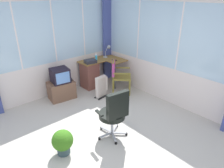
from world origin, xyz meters
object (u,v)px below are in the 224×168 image
(desk_lamp, at_px, (108,49))
(spray_bottle, at_px, (96,57))
(wooden_armchair, at_px, (117,72))
(space_heater, at_px, (102,86))
(desk, at_px, (91,73))
(tv_remote, at_px, (114,60))
(potted_plant, at_px, (63,141))
(paper_tray, at_px, (90,61))
(office_chair, at_px, (114,112))
(tv_on_stand, at_px, (61,85))

(desk_lamp, height_order, spray_bottle, desk_lamp)
(wooden_armchair, height_order, space_heater, wooden_armchair)
(space_heater, bearing_deg, desk, 76.10)
(tv_remote, xyz_separation_m, potted_plant, (-2.55, -1.51, -0.52))
(paper_tray, height_order, office_chair, office_chair)
(paper_tray, distance_m, wooden_armchair, 0.80)
(spray_bottle, bearing_deg, desk, 170.70)
(tv_remote, bearing_deg, potted_plant, -167.10)
(paper_tray, bearing_deg, desk, 51.51)
(tv_remote, xyz_separation_m, paper_tray, (-0.64, 0.28, 0.03))
(tv_remote, height_order, spray_bottle, spray_bottle)
(desk_lamp, height_order, tv_remote, desk_lamp)
(desk, distance_m, tv_on_stand, 1.00)
(wooden_armchair, bearing_deg, desk, 112.85)
(desk, relative_size, paper_tray, 3.91)
(wooden_armchair, height_order, office_chair, office_chair)
(tv_remote, distance_m, wooden_armchair, 0.50)
(tv_remote, bearing_deg, office_chair, -150.01)
(desk_lamp, xyz_separation_m, spray_bottle, (-0.46, -0.01, -0.14))
(spray_bottle, height_order, wooden_armchair, spray_bottle)
(tv_on_stand, distance_m, potted_plant, 2.06)
(desk, height_order, tv_on_stand, tv_on_stand)
(desk, relative_size, tv_on_stand, 1.43)
(desk_lamp, bearing_deg, space_heater, -140.37)
(office_chair, bearing_deg, desk_lamp, 51.57)
(tv_on_stand, bearing_deg, paper_tray, -1.10)
(tv_on_stand, relative_size, space_heater, 1.41)
(tv_remote, bearing_deg, desk, 129.30)
(wooden_armchair, height_order, tv_on_stand, wooden_armchair)
(desk_lamp, xyz_separation_m, potted_plant, (-2.63, -1.86, -0.75))
(tv_on_stand, bearing_deg, tv_remote, -10.71)
(desk, xyz_separation_m, spray_bottle, (0.18, -0.03, 0.46))
(wooden_armchair, bearing_deg, desk_lamp, 66.15)
(paper_tray, height_order, space_heater, paper_tray)
(paper_tray, bearing_deg, spray_bottle, 13.45)
(desk, xyz_separation_m, potted_plant, (-1.98, -1.88, -0.16))
(desk_lamp, distance_m, tv_remote, 0.42)
(desk_lamp, bearing_deg, office_chair, -128.43)
(paper_tray, bearing_deg, office_chair, -115.29)
(paper_tray, xyz_separation_m, potted_plant, (-1.91, -1.79, -0.56))
(tv_on_stand, bearing_deg, potted_plant, -118.55)
(desk_lamp, relative_size, paper_tray, 1.23)
(tv_on_stand, relative_size, potted_plant, 1.79)
(tv_remote, xyz_separation_m, wooden_armchair, (-0.25, -0.39, -0.20))
(wooden_armchair, relative_size, office_chair, 0.91)
(spray_bottle, distance_m, wooden_armchair, 0.79)
(paper_tray, xyz_separation_m, tv_on_stand, (-0.93, 0.02, -0.44))
(wooden_armchair, bearing_deg, potted_plant, -153.89)
(space_heater, distance_m, potted_plant, 2.17)
(space_heater, bearing_deg, potted_plant, -146.74)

